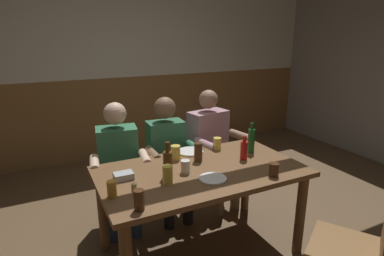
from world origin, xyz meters
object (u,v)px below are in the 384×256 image
(plate_1, at_px, (190,152))
(condiment_caddy, at_px, (124,176))
(person_1, at_px, (168,152))
(bottle_1, at_px, (244,150))
(person_2, at_px, (212,143))
(plate_0, at_px, (213,179))
(pint_glass_5, at_px, (217,144))
(table_candle, at_px, (134,189))
(bottle_0, at_px, (252,140))
(bottle_2, at_px, (168,163))
(pint_glass_6, at_px, (168,175))
(pint_glass_1, at_px, (185,167))
(pint_glass_0, at_px, (139,200))
(pint_glass_4, at_px, (112,189))
(person_0, at_px, (119,160))
(chair_empty_near_left, at_px, (361,248))
(pint_glass_2, at_px, (274,170))
(pint_glass_7, at_px, (198,152))
(dining_table, at_px, (201,182))
(pint_glass_3, at_px, (176,153))

(plate_1, bearing_deg, condiment_caddy, -158.07)
(person_1, bearing_deg, bottle_1, 125.75)
(person_2, height_order, plate_0, person_2)
(pint_glass_5, bearing_deg, table_candle, -151.93)
(bottle_0, bearing_deg, bottle_2, -171.07)
(plate_1, xyz_separation_m, pint_glass_6, (-0.42, -0.48, 0.06))
(pint_glass_1, distance_m, pint_glass_6, 0.22)
(person_2, distance_m, bottle_2, 1.07)
(pint_glass_0, height_order, pint_glass_4, pint_glass_0)
(person_0, relative_size, pint_glass_6, 8.91)
(chair_empty_near_left, bearing_deg, plate_1, 79.25)
(chair_empty_near_left, relative_size, bottle_0, 3.18)
(table_candle, relative_size, bottle_0, 0.29)
(person_2, height_order, pint_glass_2, person_2)
(bottle_1, bearing_deg, pint_glass_6, -169.97)
(bottle_0, distance_m, pint_glass_4, 1.34)
(bottle_1, bearing_deg, plate_0, -152.43)
(bottle_1, xyz_separation_m, pint_glass_1, (-0.56, -0.03, -0.04))
(pint_glass_2, relative_size, pint_glass_7, 0.65)
(bottle_2, bearing_deg, pint_glass_6, -113.32)
(bottle_0, xyz_separation_m, pint_glass_4, (-1.31, -0.26, -0.06))
(bottle_1, distance_m, pint_glass_2, 0.38)
(condiment_caddy, relative_size, pint_glass_6, 1.04)
(person_0, relative_size, person_1, 0.99)
(dining_table, xyz_separation_m, pint_glass_1, (-0.14, -0.00, 0.16))
(dining_table, relative_size, table_candle, 20.17)
(dining_table, distance_m, pint_glass_2, 0.58)
(bottle_1, bearing_deg, condiment_caddy, 175.91)
(bottle_1, relative_size, pint_glass_0, 1.57)
(person_2, xyz_separation_m, pint_glass_4, (-1.23, -0.83, 0.13))
(plate_1, xyz_separation_m, pint_glass_0, (-0.71, -0.74, 0.06))
(person_2, distance_m, condiment_caddy, 1.25)
(table_candle, bearing_deg, pint_glass_5, 28.07)
(bottle_2, height_order, pint_glass_5, bottle_2)
(plate_0, height_order, pint_glass_0, pint_glass_0)
(pint_glass_4, bearing_deg, pint_glass_7, 20.47)
(bottle_0, distance_m, pint_glass_5, 0.32)
(pint_glass_3, xyz_separation_m, pint_glass_4, (-0.63, -0.41, -0.01))
(person_0, xyz_separation_m, pint_glass_3, (0.39, -0.42, 0.15))
(plate_0, distance_m, bottle_2, 0.35)
(table_candle, relative_size, plate_0, 0.39)
(plate_1, distance_m, pint_glass_0, 1.03)
(bottle_1, height_order, pint_glass_3, bottle_1)
(person_0, bearing_deg, bottle_1, 152.84)
(plate_1, height_order, pint_glass_6, pint_glass_6)
(plate_1, bearing_deg, pint_glass_7, -97.88)
(pint_glass_1, bearing_deg, plate_1, 58.81)
(chair_empty_near_left, bearing_deg, bottle_1, 68.99)
(person_0, height_order, pint_glass_3, person_0)
(chair_empty_near_left, xyz_separation_m, pint_glass_5, (-0.28, 1.32, 0.33))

